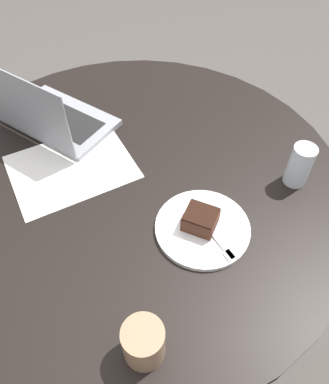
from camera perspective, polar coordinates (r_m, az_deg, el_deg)
ground_plane at (r=1.68m, az=-3.32°, el=-15.21°), size 12.00×12.00×0.00m
dining_table at (r=1.15m, az=-4.67°, el=-2.46°), size 1.20×1.20×0.75m
paper_document at (r=1.10m, az=-13.98°, el=3.71°), size 0.40×0.36×0.00m
plate at (r=0.93m, az=5.80°, el=-5.47°), size 0.23×0.23×0.01m
cake_slice at (r=0.91m, az=5.51°, el=-4.16°), size 0.10×0.10×0.05m
fork at (r=0.91m, az=7.92°, el=-6.97°), size 0.08×0.17×0.00m
coffee_glass at (r=0.76m, az=-3.20°, el=-21.95°), size 0.08×0.08×0.10m
water_glass at (r=1.05m, az=19.90°, el=3.84°), size 0.06×0.06×0.12m
laptop at (r=1.21m, az=-16.91°, el=10.90°), size 0.39×0.38×0.23m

